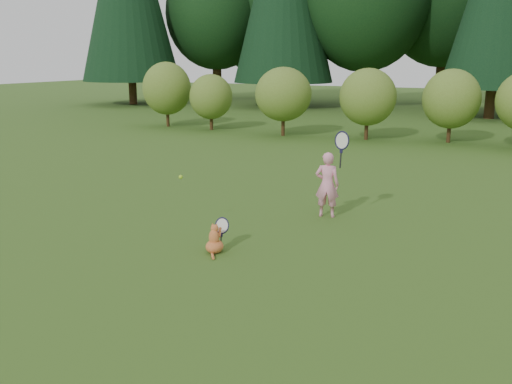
% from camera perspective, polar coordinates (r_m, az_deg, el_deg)
% --- Properties ---
extents(ground, '(100.00, 100.00, 0.00)m').
position_cam_1_polar(ground, '(9.67, -3.20, -4.90)').
color(ground, '#285016').
rests_on(ground, ground).
extents(shrub_row, '(28.00, 3.00, 2.80)m').
position_cam_1_polar(shrub_row, '(21.51, 14.42, 8.65)').
color(shrub_row, '#566B21').
rests_on(shrub_row, ground).
extents(child, '(0.73, 0.42, 1.90)m').
position_cam_1_polar(child, '(11.01, 7.18, 0.88)').
color(child, pink).
rests_on(child, ground).
extents(cat, '(0.39, 0.68, 0.64)m').
position_cam_1_polar(cat, '(9.07, -4.15, -4.55)').
color(cat, '#B85123').
rests_on(cat, ground).
extents(tennis_ball, '(0.07, 0.07, 0.07)m').
position_cam_1_polar(tennis_ball, '(10.25, -7.54, 1.50)').
color(tennis_ball, '#92C917').
rests_on(tennis_ball, ground).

